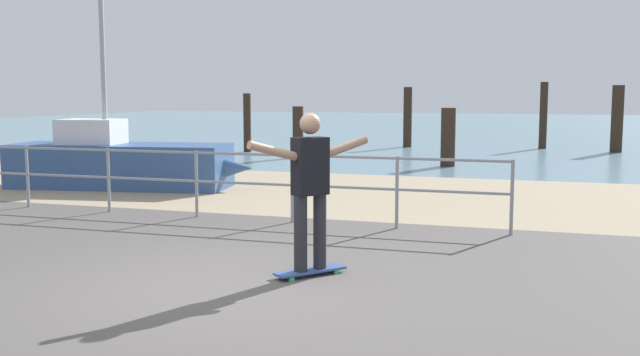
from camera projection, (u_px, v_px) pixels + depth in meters
ground_plane at (180, 319)px, 6.24m from camera, size 24.00×10.00×0.04m
beach_strip at (384, 195)px, 13.81m from camera, size 24.00×6.00×0.04m
sea_surface at (495, 127)px, 40.29m from camera, size 72.00×50.00×0.04m
railing_fence at (151, 172)px, 11.42m from camera, size 11.09×0.05×1.05m
sailboat at (128, 163)px, 14.68m from camera, size 5.06×2.07×5.31m
skateboard at (310, 271)px, 7.65m from camera, size 0.66×0.75×0.08m
skateboarder at (310, 182)px, 7.54m from camera, size 0.98×1.18×1.65m
groyne_post_0 at (247, 123)px, 23.38m from camera, size 0.24×0.24×1.91m
groyne_post_1 at (298, 132)px, 21.28m from camera, size 0.32×0.32×1.53m
groyne_post_2 at (408, 117)px, 25.40m from camera, size 0.30×0.30×2.12m
groyne_post_3 at (448, 138)px, 18.82m from camera, size 0.38×0.38×1.54m
groyne_post_4 at (543, 116)px, 24.71m from camera, size 0.26×0.26×2.29m
groyne_post_5 at (617, 119)px, 23.17m from camera, size 0.37×0.37×2.17m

